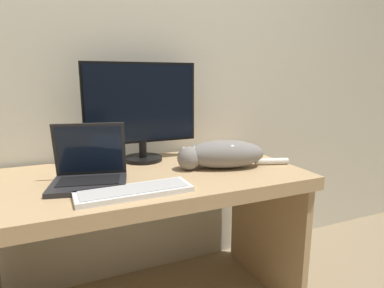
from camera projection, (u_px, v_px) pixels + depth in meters
The scene contains 7 objects.
wall_back at pixel (120, 50), 1.70m from camera, with size 6.40×0.06×2.60m.
desk at pixel (145, 206), 1.48m from camera, with size 1.43×0.71×0.73m.
monitor at pixel (141, 110), 1.63m from camera, with size 0.58×0.20×0.50m.
laptop at pixel (89, 173), 1.30m from camera, with size 0.34×0.29×0.25m.
external_keyboard at pixel (134, 191), 1.19m from camera, with size 0.43×0.15×0.02m.
cat at pixel (221, 154), 1.53m from camera, with size 0.55×0.28×0.13m.
small_toy at pixel (207, 150), 1.78m from camera, with size 0.06×0.06×0.06m.
Camera 1 is at (-0.35, -1.00, 1.16)m, focal length 30.00 mm.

